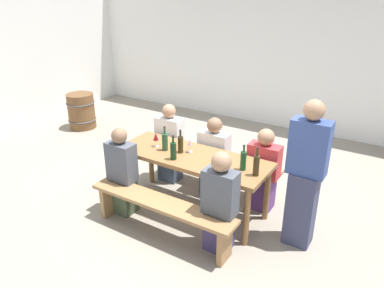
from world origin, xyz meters
name	(u,v)px	position (x,y,z in m)	size (l,w,h in m)	color
ground_plane	(192,208)	(0.00, 0.00, 0.00)	(24.00, 24.00, 0.00)	gray
back_wall	(294,46)	(0.00, 3.59, 1.60)	(14.00, 0.20, 3.20)	white
tasting_table	(192,162)	(0.00, 0.00, 0.66)	(1.91, 0.70, 0.75)	olive
bench_near	(161,209)	(0.00, -0.65, 0.35)	(1.81, 0.30, 0.45)	#9E7247
bench_far	(217,165)	(0.00, 0.65, 0.35)	(1.81, 0.30, 0.45)	#9E7247
wine_bottle_0	(243,160)	(0.68, -0.02, 0.87)	(0.07, 0.07, 0.30)	#194723
wine_bottle_1	(165,141)	(-0.37, -0.04, 0.87)	(0.07, 0.07, 0.31)	#234C2D
wine_bottle_2	(256,165)	(0.85, -0.06, 0.87)	(0.07, 0.07, 0.33)	#332814
wine_bottle_3	(180,144)	(-0.17, 0.00, 0.86)	(0.07, 0.07, 0.30)	#332814
wine_bottle_4	(173,151)	(-0.13, -0.20, 0.86)	(0.07, 0.07, 0.30)	#143319
wine_glass_0	(190,143)	(-0.07, 0.07, 0.87)	(0.07, 0.07, 0.17)	silver
wine_glass_1	(156,137)	(-0.53, -0.01, 0.88)	(0.07, 0.07, 0.18)	silver
seated_guest_near_0	(122,174)	(-0.69, -0.50, 0.53)	(0.35, 0.24, 1.12)	#435137
seated_guest_near_1	(220,204)	(0.66, -0.50, 0.55)	(0.36, 0.24, 1.15)	#3F3562
seated_guest_far_0	(170,145)	(-0.69, 0.50, 0.54)	(0.39, 0.24, 1.15)	#414F68
seated_guest_far_1	(214,159)	(0.03, 0.50, 0.51)	(0.41, 0.24, 1.09)	#413F54
seated_guest_far_2	(263,172)	(0.73, 0.50, 0.51)	(0.39, 0.24, 1.08)	#573272
standing_host	(305,178)	(1.34, 0.06, 0.80)	(0.39, 0.24, 1.64)	#3B3E5D
wine_barrel	(81,111)	(-3.43, 1.33, 0.35)	(0.55, 0.55, 0.69)	brown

